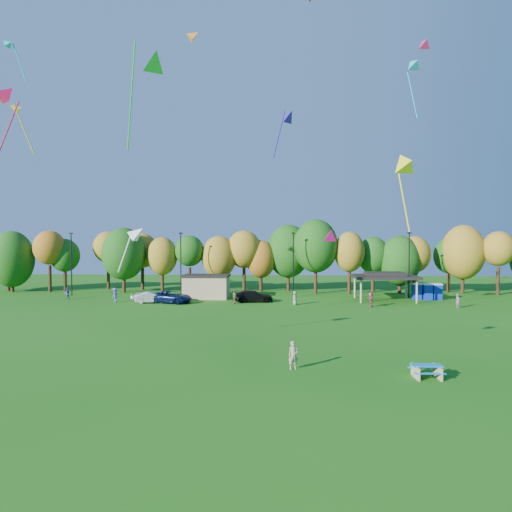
# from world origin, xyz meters

# --- Properties ---
(ground) EXTENTS (160.00, 160.00, 0.00)m
(ground) POSITION_xyz_m (0.00, 0.00, 0.00)
(ground) COLOR #19600F
(ground) RESTS_ON ground
(tree_line) EXTENTS (93.57, 10.55, 11.15)m
(tree_line) POSITION_xyz_m (-1.03, 45.51, 5.91)
(tree_line) COLOR black
(tree_line) RESTS_ON ground
(lamp_posts) EXTENTS (64.50, 0.25, 9.09)m
(lamp_posts) POSITION_xyz_m (2.00, 40.00, 4.90)
(lamp_posts) COLOR black
(lamp_posts) RESTS_ON ground
(utility_building) EXTENTS (6.30, 4.30, 3.25)m
(utility_building) POSITION_xyz_m (-10.00, 38.00, 1.64)
(utility_building) COLOR tan
(utility_building) RESTS_ON ground
(pavilion) EXTENTS (8.20, 6.20, 3.77)m
(pavilion) POSITION_xyz_m (14.00, 37.00, 3.23)
(pavilion) COLOR tan
(pavilion) RESTS_ON ground
(porta_potties) EXTENTS (3.75, 1.60, 2.18)m
(porta_potties) POSITION_xyz_m (19.96, 38.30, 1.10)
(porta_potties) COLOR #0E2CB7
(porta_potties) RESTS_ON ground
(picnic_table) EXTENTS (1.79, 1.49, 0.76)m
(picnic_table) POSITION_xyz_m (8.82, 2.66, 0.44)
(picnic_table) COLOR tan
(picnic_table) RESTS_ON ground
(kite_flyer) EXTENTS (0.74, 0.61, 1.74)m
(kite_flyer) POSITION_xyz_m (1.12, 4.01, 0.87)
(kite_flyer) COLOR tan
(kite_flyer) RESTS_ON ground
(car_a) EXTENTS (3.87, 1.91, 1.27)m
(car_a) POSITION_xyz_m (-17.45, 34.30, 0.63)
(car_a) COLOR #B9B9B9
(car_a) RESTS_ON ground
(car_b) EXTENTS (4.41, 2.23, 1.39)m
(car_b) POSITION_xyz_m (-16.13, 32.83, 0.69)
(car_b) COLOR #AAA9AF
(car_b) RESTS_ON ground
(car_c) EXTENTS (6.00, 3.87, 1.54)m
(car_c) POSITION_xyz_m (-13.77, 32.97, 0.77)
(car_c) COLOR #0B1745
(car_c) RESTS_ON ground
(car_d) EXTENTS (5.49, 2.97, 1.51)m
(car_d) POSITION_xyz_m (-3.36, 34.46, 0.76)
(car_d) COLOR black
(car_d) RESTS_ON ground
(far_person_0) EXTENTS (0.96, 0.95, 1.57)m
(far_person_0) POSITION_xyz_m (-28.74, 35.91, 0.78)
(far_person_0) COLOR #6453B8
(far_person_0) RESTS_ON ground
(far_person_1) EXTENTS (0.85, 1.27, 1.84)m
(far_person_1) POSITION_xyz_m (-21.17, 33.41, 0.92)
(far_person_1) COLOR #5B53B6
(far_person_1) RESTS_ON ground
(far_person_2) EXTENTS (0.54, 0.70, 1.69)m
(far_person_2) POSITION_xyz_m (21.18, 30.81, 0.85)
(far_person_2) COLOR #9F4B8E
(far_person_2) RESTS_ON ground
(far_person_3) EXTENTS (0.65, 1.73, 1.83)m
(far_person_3) POSITION_xyz_m (11.05, 30.91, 0.92)
(far_person_3) COLOR #983F50
(far_person_3) RESTS_ON ground
(far_person_4) EXTENTS (0.59, 0.86, 1.72)m
(far_person_4) POSITION_xyz_m (2.01, 32.28, 0.86)
(far_person_4) COLOR #6C8F62
(far_person_4) RESTS_ON ground
(far_person_5) EXTENTS (0.90, 1.12, 1.79)m
(far_person_5) POSITION_xyz_m (-5.56, 32.54, 0.89)
(far_person_5) COLOR olive
(far_person_5) RESTS_ON ground
(kite_0) EXTENTS (2.54, 0.98, 4.27)m
(kite_0) POSITION_xyz_m (-25.86, 18.61, 26.72)
(kite_0) COLOR #0BA9A6
(kite_1) EXTENTS (1.98, 3.94, 6.53)m
(kite_1) POSITION_xyz_m (14.23, 25.84, 26.66)
(kite_1) COLOR #23ACE1
(kite_2) EXTENTS (1.02, 1.28, 1.17)m
(kite_2) POSITION_xyz_m (3.32, 3.65, 8.37)
(kite_2) COLOR #C50A7C
(kite_3) EXTENTS (3.04, 1.80, 5.31)m
(kite_3) POSITION_xyz_m (-25.62, 19.18, 20.76)
(kite_3) COLOR yellow
(kite_4) EXTENTS (2.87, 3.38, 6.40)m
(kite_4) POSITION_xyz_m (-18.99, 7.36, 18.29)
(kite_4) COLOR #D71341
(kite_5) EXTENTS (2.02, 3.52, 5.63)m
(kite_5) POSITION_xyz_m (8.40, 6.60, 13.13)
(kite_5) COLOR yellow
(kite_6) EXTENTS (3.13, 4.31, 7.62)m
(kite_6) POSITION_xyz_m (-8.72, 8.29, 20.82)
(kite_6) COLOR green
(kite_7) EXTENTS (2.24, 1.18, 3.54)m
(kite_7) POSITION_xyz_m (-9.77, 7.44, 8.47)
(kite_7) COLOR white
(kite_9) EXTENTS (2.39, 2.40, 4.50)m
(kite_9) POSITION_xyz_m (0.96, 16.18, 18.84)
(kite_9) COLOR #2D1A90
(kite_10) EXTENTS (1.28, 1.64, 1.56)m
(kite_10) POSITION_xyz_m (12.90, 17.64, 25.42)
(kite_10) COLOR #CA2162
(kite_11) EXTENTS (1.99, 1.70, 1.70)m
(kite_11) POSITION_xyz_m (-8.87, 24.24, 29.60)
(kite_11) COLOR orange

